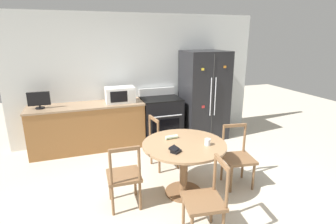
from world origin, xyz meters
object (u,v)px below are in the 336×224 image
dining_chair_far (163,143)px  wallet (175,150)px  dining_chair_left (124,176)px  dining_chair_near (206,201)px  microwave (120,95)px  countertop_tv (39,100)px  candle_glass (208,142)px  refrigerator (204,95)px  oven_range (161,119)px  dining_chair_right (237,157)px

dining_chair_far → wallet: size_ratio=5.21×
dining_chair_left → dining_chair_near: bearing=-45.0°
microwave → countertop_tv: 1.45m
wallet → microwave: bearing=98.1°
countertop_tv → dining_chair_near: (1.89, -2.85, -0.63)m
candle_glass → dining_chair_far: bearing=107.2°
candle_glass → refrigerator: bearing=64.7°
oven_range → dining_chair_far: oven_range is taller
microwave → oven_range: bearing=-0.4°
oven_range → dining_chair_right: bearing=-75.4°
oven_range → candle_glass: size_ratio=12.16×
candle_glass → dining_chair_left: bearing=173.5°
dining_chair_near → candle_glass: 0.85m
refrigerator → oven_range: size_ratio=1.72×
dining_chair_left → wallet: bearing=-14.9°
microwave → candle_glass: 2.32m
refrigerator → dining_chair_right: size_ratio=2.06×
countertop_tv → wallet: 2.85m
refrigerator → microwave: bearing=177.5°
candle_glass → countertop_tv: bearing=136.0°
countertop_tv → dining_chair_right: (2.81, -2.05, -0.63)m
dining_chair_right → countertop_tv: bearing=-28.1°
dining_chair_near → oven_range: bearing=-0.0°
oven_range → countertop_tv: (-2.28, 0.01, 0.60)m
countertop_tv → dining_chair_far: (1.94, -1.18, -0.63)m
refrigerator → countertop_tv: refrigerator is taller
refrigerator → oven_range: bearing=175.7°
dining_chair_near → dining_chair_right: (0.92, 0.79, 0.00)m
refrigerator → dining_chair_right: 2.08m
wallet → candle_glass: bearing=7.2°
oven_range → candle_glass: bearing=-91.0°
dining_chair_far → refrigerator: bearing=123.5°
oven_range → dining_chair_left: 2.33m
oven_range → dining_chair_far: size_ratio=1.20×
oven_range → dining_chair_right: 2.11m
oven_range → microwave: bearing=179.6°
oven_range → microwave: 1.02m
dining_chair_right → microwave: bearing=-48.2°
dining_chair_far → dining_chair_near: (-0.05, -1.67, 0.00)m
dining_chair_far → dining_chair_near: 1.67m
refrigerator → dining_chair_right: refrigerator is taller
microwave → dining_chair_near: size_ratio=0.62×
refrigerator → countertop_tv: (-3.23, 0.08, 0.13)m
microwave → candle_glass: bearing=-69.7°
dining_chair_far → dining_chair_near: same height
microwave → dining_chair_far: (0.49, -1.17, -0.62)m
refrigerator → candle_glass: (-0.98, -2.09, -0.13)m
oven_range → dining_chair_near: oven_range is taller
refrigerator → microwave: refrigerator is taller
dining_chair_left → dining_chair_right: (1.68, -0.01, 0.00)m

